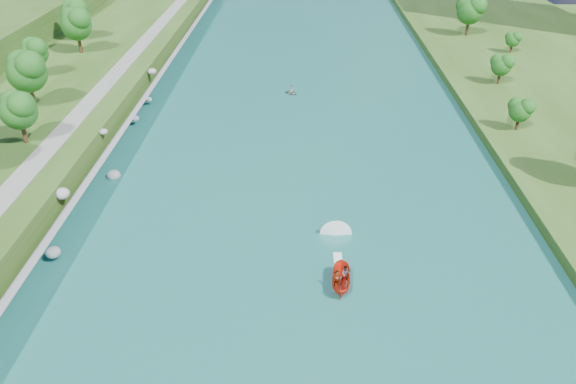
{
  "coord_description": "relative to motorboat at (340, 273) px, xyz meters",
  "views": [
    {
      "loc": [
        0.6,
        -42.35,
        35.72
      ],
      "look_at": [
        -0.82,
        14.34,
        2.5
      ],
      "focal_mm": 35.0,
      "sensor_mm": 36.0,
      "label": 1
    }
  ],
  "objects": [
    {
      "name": "river_water",
      "position": [
        -4.65,
        18.55,
        -0.86
      ],
      "size": [
        55.0,
        240.0,
        0.1
      ],
      "primitive_type": "cube",
      "color": "#175A54",
      "rests_on": "ground"
    },
    {
      "name": "raft",
      "position": [
        -5.83,
        51.88,
        -0.46
      ],
      "size": [
        3.04,
        2.91,
        1.6
      ],
      "rotation": [
        0.0,
        0.0,
        0.92
      ],
      "color": "gray",
      "rests_on": "river_water"
    },
    {
      "name": "riprap_bank",
      "position": [
        -30.49,
        17.55,
        0.89
      ],
      "size": [
        4.75,
        236.0,
        4.61
      ],
      "color": "slate",
      "rests_on": "ground"
    },
    {
      "name": "motorboat",
      "position": [
        0.0,
        0.0,
        0.0
      ],
      "size": [
        3.6,
        19.2,
        2.23
      ],
      "rotation": [
        0.0,
        0.0,
        3.07
      ],
      "color": "red",
      "rests_on": "river_water"
    },
    {
      "name": "ground",
      "position": [
        -4.65,
        -1.45,
        -0.91
      ],
      "size": [
        260.0,
        260.0,
        0.0
      ],
      "primitive_type": "plane",
      "color": "#2D5119",
      "rests_on": "ground"
    },
    {
      "name": "riverside_path",
      "position": [
        -37.15,
        18.55,
        2.64
      ],
      "size": [
        3.0,
        200.0,
        0.1
      ],
      "primitive_type": "cube",
      "color": "gray",
      "rests_on": "berm_west"
    }
  ]
}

